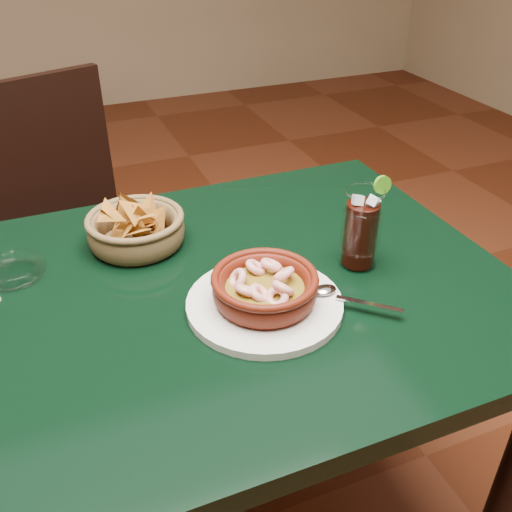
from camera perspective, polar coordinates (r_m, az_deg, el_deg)
name	(u,v)px	position (r m, az deg, el deg)	size (l,w,h in m)	color
dining_table	(181,339)	(1.06, -7.49, -8.24)	(1.20, 0.80, 0.75)	black
dining_chair	(73,235)	(1.71, -17.81, 2.01)	(0.55, 0.55, 0.94)	black
shrimp_plate	(265,292)	(0.95, 0.90, -3.61)	(0.33, 0.26, 0.08)	silver
chip_basket	(136,229)	(1.14, -11.90, 2.65)	(0.22, 0.22, 0.13)	brown
guacamole_ramekin	(152,214)	(1.22, -10.35, 4.14)	(0.12, 0.12, 0.04)	#471207
cola_drink	(361,229)	(1.05, 10.46, 2.65)	(0.15, 0.15, 0.17)	white
glass_ashtray	(12,270)	(1.12, -23.18, -1.31)	(0.12, 0.12, 0.03)	white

